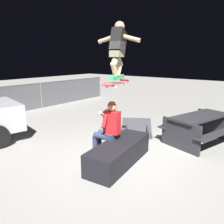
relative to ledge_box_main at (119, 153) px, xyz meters
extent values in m
plane|color=gray|center=(0.20, 0.12, -0.23)|extent=(40.00, 40.00, 0.00)
cube|color=black|center=(0.00, 0.00, 0.00)|extent=(1.87, 0.84, 0.47)
cube|color=#2D3856|center=(0.11, 0.28, 0.29)|extent=(0.32, 0.20, 0.12)
cube|color=red|center=(0.11, 0.28, 0.60)|extent=(0.24, 0.36, 0.50)
sphere|color=tan|center=(0.11, 0.28, 0.95)|extent=(0.20, 0.20, 0.20)
sphere|color=brown|center=(0.11, 0.28, 0.97)|extent=(0.19, 0.19, 0.19)
cylinder|color=red|center=(-0.10, 0.31, 0.68)|extent=(0.20, 0.10, 0.29)
cylinder|color=tan|center=(-0.03, 0.42, 0.78)|extent=(0.24, 0.10, 0.19)
cylinder|color=red|center=(0.30, 0.36, 0.68)|extent=(0.20, 0.10, 0.29)
cylinder|color=tan|center=(0.20, 0.45, 0.78)|extent=(0.24, 0.10, 0.19)
cylinder|color=#2D3856|center=(-0.01, 0.46, 0.27)|extent=(0.19, 0.41, 0.14)
cylinder|color=#2D3856|center=(-0.03, 0.66, 0.02)|extent=(0.11, 0.11, 0.43)
cube|color=white|center=(-0.04, 0.71, -0.19)|extent=(0.13, 0.27, 0.08)
cylinder|color=#2D3856|center=(0.17, 0.48, 0.27)|extent=(0.19, 0.41, 0.14)
cylinder|color=#2D3856|center=(0.14, 0.68, 0.02)|extent=(0.11, 0.11, 0.43)
cube|color=white|center=(0.14, 0.73, -0.19)|extent=(0.13, 0.27, 0.08)
cube|color=#B72D2D|center=(0.08, 0.14, 1.46)|extent=(0.82, 0.40, 0.09)
cube|color=#B72D2D|center=(0.51, 0.25, 1.48)|extent=(0.17, 0.22, 0.07)
cube|color=#B72D2D|center=(-0.36, 0.02, 1.48)|extent=(0.17, 0.22, 0.05)
cube|color=#99999E|center=(0.35, 0.21, 1.44)|extent=(0.10, 0.17, 0.04)
cylinder|color=white|center=(0.33, 0.30, 1.41)|extent=(0.06, 0.04, 0.05)
cylinder|color=white|center=(0.37, 0.12, 1.41)|extent=(0.06, 0.04, 0.05)
cube|color=#99999E|center=(-0.19, 0.06, 1.44)|extent=(0.10, 0.17, 0.04)
cylinder|color=white|center=(-0.22, 0.15, 1.41)|extent=(0.06, 0.04, 0.05)
cylinder|color=white|center=(-0.17, -0.03, 1.41)|extent=(0.06, 0.04, 0.05)
cube|color=#2D9E66|center=(0.25, 0.18, 1.57)|extent=(0.28, 0.16, 0.08)
cube|color=#2D9E66|center=(-0.09, 0.09, 1.57)|extent=(0.28, 0.16, 0.08)
cylinder|color=tan|center=(0.20, 0.17, 1.73)|extent=(0.25, 0.16, 0.31)
cylinder|color=#62634B|center=(0.13, 0.15, 1.93)|extent=(0.35, 0.21, 0.33)
cylinder|color=tan|center=(-0.04, 0.10, 1.73)|extent=(0.25, 0.16, 0.31)
cylinder|color=#62634B|center=(0.03, 0.12, 1.93)|extent=(0.35, 0.21, 0.33)
cube|color=#62634B|center=(0.08, 0.14, 2.03)|extent=(0.34, 0.27, 0.12)
cube|color=black|center=(0.16, 0.16, 2.27)|extent=(0.49, 0.33, 0.52)
sphere|color=tan|center=(0.21, 0.17, 2.55)|extent=(0.20, 0.20, 0.20)
cylinder|color=tan|center=(0.12, 0.37, 2.33)|extent=(0.19, 0.45, 0.19)
cylinder|color=tan|center=(0.23, -0.05, 2.33)|extent=(0.19, 0.45, 0.19)
cube|color=#38383D|center=(1.88, 0.72, -0.20)|extent=(1.29, 1.26, 0.06)
cube|color=#38383D|center=(1.88, 0.72, -0.11)|extent=(1.26, 1.25, 0.45)
cube|color=#38383D|center=(1.88, 1.10, -0.12)|extent=(0.76, 0.50, 0.22)
cube|color=#38383D|center=(1.88, 0.35, -0.12)|extent=(0.76, 0.50, 0.22)
cube|color=#28282D|center=(2.25, -0.96, 0.49)|extent=(1.83, 1.16, 0.06)
cube|color=#28282D|center=(2.40, -0.43, 0.19)|extent=(1.70, 0.72, 0.04)
cube|color=#28282D|center=(2.09, -1.49, 0.19)|extent=(1.70, 0.72, 0.04)
cube|color=#28282D|center=(2.98, -1.18, 0.13)|extent=(0.37, 1.07, 0.72)
cube|color=#28282D|center=(1.51, -0.74, 0.13)|extent=(0.37, 1.07, 0.72)
cylinder|color=slate|center=(2.20, 5.91, 0.33)|extent=(0.05, 0.05, 1.13)
cylinder|color=slate|center=(6.20, 5.91, 0.33)|extent=(0.05, 0.05, 1.13)
camera|label=1|loc=(-3.45, -2.49, 1.95)|focal=34.83mm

